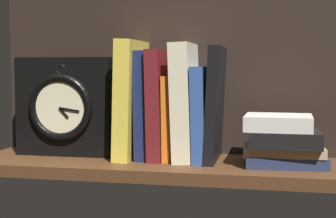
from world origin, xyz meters
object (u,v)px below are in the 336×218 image
object	(u,v)px
book_yellow_seinlanguage	(131,99)
book_navy_bierce	(146,105)
book_maroon_dawkins	(159,104)
book_black_skeptic	(215,104)
book_blue_modern	(202,114)
book_cream_twain	(185,102)
book_stack_side	(283,141)
framed_clock	(64,107)
book_orange_pandolfini	(171,117)

from	to	relation	value
book_yellow_seinlanguage	book_navy_bierce	size ratio (longest dim) A/B	1.10
book_maroon_dawkins	book_black_skeptic	distance (cm)	12.21
book_blue_modern	book_black_skeptic	bearing A→B (deg)	0.00
book_maroon_dawkins	book_cream_twain	distance (cm)	5.79
book_stack_side	book_cream_twain	bearing A→B (deg)	170.24
book_cream_twain	framed_clock	distance (cm)	27.48
book_black_skeptic	framed_clock	distance (cm)	33.91
book_blue_modern	book_navy_bierce	bearing A→B (deg)	180.00
book_maroon_dawkins	book_cream_twain	xyz separation A→B (cm)	(5.75, 0.00, 0.66)
book_blue_modern	framed_clock	size ratio (longest dim) A/B	0.90
book_navy_bierce	book_orange_pandolfini	world-z (taller)	book_navy_bierce
book_navy_bierce	book_maroon_dawkins	world-z (taller)	book_maroon_dawkins
book_yellow_seinlanguage	book_cream_twain	xyz separation A→B (cm)	(12.12, 0.00, -0.38)
book_maroon_dawkins	book_orange_pandolfini	xyz separation A→B (cm)	(2.60, 0.00, -2.78)
book_blue_modern	book_maroon_dawkins	bearing A→B (deg)	180.00
book_orange_pandolfini	framed_clock	world-z (taller)	framed_clock
book_orange_pandolfini	book_yellow_seinlanguage	bearing A→B (deg)	180.00
book_cream_twain	book_blue_modern	xyz separation A→B (cm)	(3.66, 0.00, -2.47)
book_maroon_dawkins	framed_clock	distance (cm)	21.71
book_navy_bierce	book_blue_modern	world-z (taller)	book_navy_bierce
book_maroon_dawkins	framed_clock	xyz separation A→B (cm)	(-21.67, -1.14, -0.74)
book_black_skeptic	book_stack_side	size ratio (longest dim) A/B	1.43
book_navy_bierce	book_blue_modern	bearing A→B (deg)	0.00
book_yellow_seinlanguage	book_blue_modern	world-z (taller)	book_yellow_seinlanguage
book_cream_twain	book_orange_pandolfini	bearing A→B (deg)	180.00
book_yellow_seinlanguage	book_maroon_dawkins	size ratio (longest dim) A/B	1.09
book_maroon_dawkins	framed_clock	world-z (taller)	book_maroon_dawkins
book_blue_modern	book_cream_twain	bearing A→B (deg)	180.00
book_orange_pandolfini	book_cream_twain	size ratio (longest dim) A/B	0.72
book_maroon_dawkins	book_orange_pandolfini	world-z (taller)	book_maroon_dawkins
book_navy_bierce	book_blue_modern	xyz separation A→B (cm)	(12.43, 0.00, -1.68)
framed_clock	book_navy_bierce	bearing A→B (deg)	3.51
framed_clock	book_yellow_seinlanguage	bearing A→B (deg)	4.27
book_maroon_dawkins	book_stack_side	distance (cm)	27.32
book_navy_bierce	book_blue_modern	distance (cm)	12.55
book_yellow_seinlanguage	book_navy_bierce	world-z (taller)	book_yellow_seinlanguage
book_orange_pandolfini	book_black_skeptic	xyz separation A→B (cm)	(9.61, 0.00, 3.10)
book_yellow_seinlanguage	book_blue_modern	distance (cm)	16.03
book_orange_pandolfini	book_stack_side	world-z (taller)	book_orange_pandolfini
book_orange_pandolfini	framed_clock	bearing A→B (deg)	-177.30
book_navy_bierce	book_maroon_dawkins	size ratio (longest dim) A/B	0.99
book_orange_pandolfini	book_stack_side	distance (cm)	24.24
book_maroon_dawkins	book_orange_pandolfini	bearing A→B (deg)	0.00
book_cream_twain	book_blue_modern	world-z (taller)	book_cream_twain
book_black_skeptic	framed_clock	bearing A→B (deg)	-178.07
book_blue_modern	framed_clock	world-z (taller)	framed_clock
book_maroon_dawkins	book_black_skeptic	size ratio (longest dim) A/B	0.97
book_yellow_seinlanguage	book_blue_modern	xyz separation A→B (cm)	(15.78, 0.00, -2.85)
book_yellow_seinlanguage	framed_clock	xyz separation A→B (cm)	(-15.30, -1.14, -1.78)
book_yellow_seinlanguage	book_stack_side	bearing A→B (deg)	-6.17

